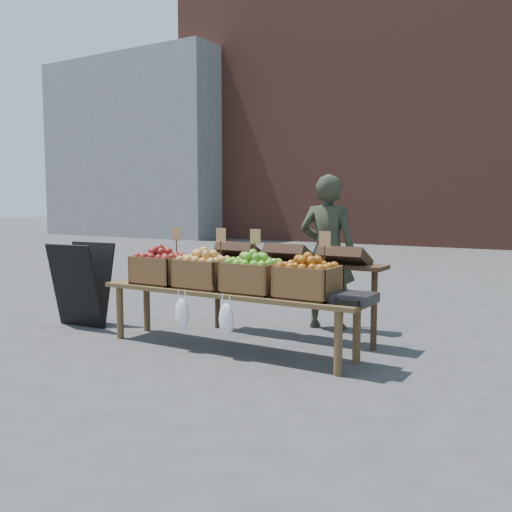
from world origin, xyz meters
The scene contains 11 objects.
ground centered at (0.00, 0.00, 0.00)m, with size 80.00×80.00×0.00m, color #3F3F41.
grey_building centered at (-14.00, 13.00, 3.50)m, with size 8.00×3.00×7.00m, color slate.
vendor centered at (-0.40, 1.21, 0.84)m, with size 0.62×0.40×1.69m, color #2C3023.
chalkboard_sign centered at (-2.80, -0.13, 0.47)m, with size 0.62×0.34×0.95m, color black, non-canonical shape.
back_table centered at (-0.54, 0.58, 0.52)m, with size 2.10×0.44×1.04m, color #382418, non-canonical shape.
display_bench centered at (-0.81, -0.14, 0.28)m, with size 2.70×0.56×0.57m, color brown, non-canonical shape.
crate_golden_apples centered at (-1.63, -0.14, 0.71)m, with size 0.50×0.40×0.28m, color maroon, non-canonical shape.
crate_russet_pears centered at (-1.08, -0.14, 0.71)m, with size 0.50×0.40×0.28m, color #B19521, non-canonical shape.
crate_red_apples centered at (-0.53, -0.14, 0.71)m, with size 0.50×0.40×0.28m, color #397E1A, non-canonical shape.
crate_green_apples centered at (0.02, -0.14, 0.71)m, with size 0.50×0.40×0.28m, color #A44D0E, non-canonical shape.
weighing_scale centered at (0.44, -0.14, 0.61)m, with size 0.34×0.30×0.08m, color black.
Camera 1 is at (2.16, -4.50, 1.40)m, focal length 40.00 mm.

